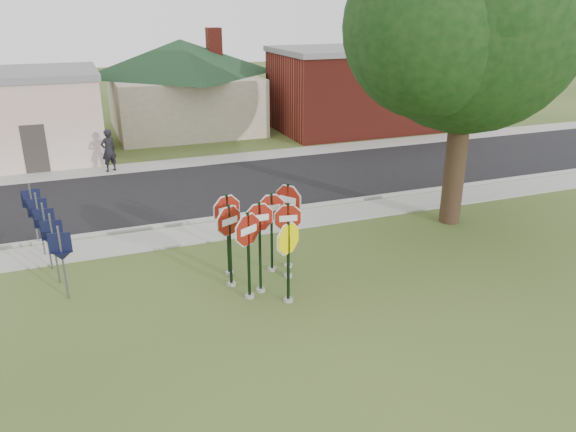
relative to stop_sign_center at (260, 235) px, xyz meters
name	(u,v)px	position (x,y,z in m)	size (l,w,h in m)	color
ground	(284,308)	(0.25, -1.06, -1.62)	(120.00, 120.00, 0.00)	#384B1C
sidewalk_near	(226,230)	(0.25, 4.44, -1.59)	(60.00, 1.60, 0.06)	gray
road	(196,191)	(0.25, 8.94, -1.60)	(60.00, 7.00, 0.04)	black
sidewalk_far	(176,164)	(0.25, 13.24, -1.59)	(60.00, 1.60, 0.06)	gray
curb	(218,218)	(0.25, 5.44, -1.55)	(60.00, 0.20, 0.14)	gray
stop_sign_center	(260,235)	(0.00, 0.00, 0.00)	(1.04, 0.24, 2.61)	gray
stop_sign_yellow	(288,251)	(0.49, -0.76, -0.22)	(1.01, 0.57, 2.30)	gray
stop_sign_left	(248,243)	(-0.37, -0.21, -0.08)	(1.04, 0.56, 2.47)	gray
stop_sign_right	(288,231)	(0.98, 0.52, -0.23)	(1.05, 0.24, 2.28)	gray
stop_sign_back_right	(271,221)	(0.69, 1.06, -0.12)	(1.07, 0.24, 2.44)	gray
stop_sign_back_left	(227,223)	(-0.50, 1.27, -0.08)	(1.09, 0.27, 2.49)	gray
stop_sign_far_right	(288,213)	(1.21, 1.11, 0.04)	(0.68, 0.96, 2.64)	gray
stop_sign_far_left	(230,234)	(-0.63, 0.60, -0.12)	(1.01, 0.51, 2.43)	gray
route_sign_row	(46,229)	(-5.15, 3.44, -0.39)	(1.43, 4.63, 2.00)	#59595E
building_house	(181,67)	(2.25, 20.94, 2.03)	(11.60, 11.60, 6.20)	beige
building_brick	(362,88)	(12.25, 17.44, 0.79)	(10.20, 6.20, 4.75)	maroon
oak_tree	(471,16)	(7.75, 2.44, 5.13)	(10.77, 10.17, 10.34)	black
bg_tree_right	(434,25)	(22.25, 24.94, 3.96)	(5.60, 5.60, 8.40)	black
pedestrian	(109,150)	(-2.73, 13.01, -0.61)	(0.69, 0.46, 1.90)	black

